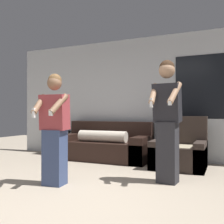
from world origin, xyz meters
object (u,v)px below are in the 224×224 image
object	(u,v)px
couch	(105,146)
person_right	(167,118)
armchair	(179,151)
side_table	(57,134)
person_left	(54,128)

from	to	relation	value
couch	person_right	distance (m)	2.22
armchair	person_right	distance (m)	1.31
couch	side_table	world-z (taller)	couch
armchair	person_left	distance (m)	2.42
person_left	person_right	world-z (taller)	person_right
person_left	person_right	bearing A→B (deg)	27.56
armchair	person_left	world-z (taller)	person_left
side_table	person_left	world-z (taller)	person_left
person_right	side_table	bearing A→B (deg)	152.78
side_table	person_left	bearing A→B (deg)	-55.00
couch	person_left	size ratio (longest dim) A/B	1.25
side_table	person_right	size ratio (longest dim) A/B	0.41
couch	armchair	distance (m)	1.63
person_right	couch	bearing A→B (deg)	140.06
armchair	side_table	distance (m)	3.08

